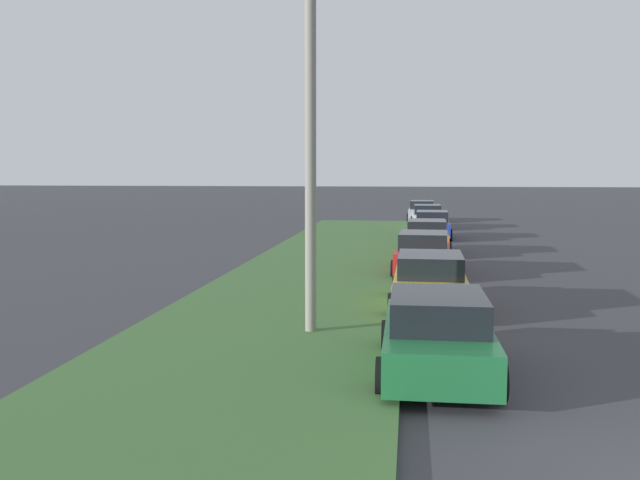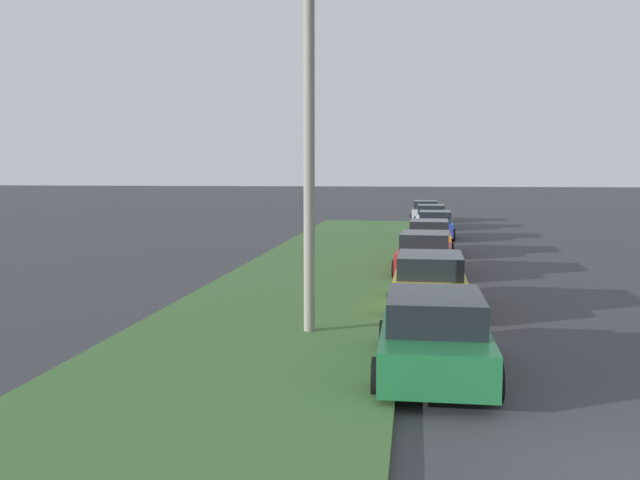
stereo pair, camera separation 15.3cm
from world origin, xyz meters
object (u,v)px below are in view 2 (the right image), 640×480
(parked_car_blue, at_px, (435,225))
(parked_car_silver, at_px, (426,211))
(parked_car_white, at_px, (431,217))
(streetlight, at_px, (325,131))
(parked_car_green, at_px, (434,335))
(parked_car_red, at_px, (425,254))
(parked_car_orange, at_px, (429,237))
(parked_car_yellow, at_px, (430,282))

(parked_car_blue, xyz_separation_m, parked_car_silver, (12.62, 0.30, 0.00))
(parked_car_blue, height_order, parked_car_white, same)
(streetlight, bearing_deg, parked_car_white, -5.61)
(parked_car_white, bearing_deg, parked_car_silver, 1.64)
(parked_car_green, distance_m, parked_car_red, 11.92)
(parked_car_blue, height_order, parked_car_silver, same)
(parked_car_green, height_order, parked_car_orange, same)
(parked_car_red, height_order, streetlight, streetlight)
(parked_car_yellow, relative_size, parked_car_blue, 1.00)
(parked_car_yellow, height_order, parked_car_silver, same)
(parked_car_yellow, distance_m, parked_car_blue, 18.91)
(parked_car_red, xyz_separation_m, parked_car_blue, (12.71, -0.68, 0.00))
(parked_car_red, relative_size, parked_car_blue, 1.01)
(parked_car_yellow, height_order, parked_car_white, same)
(parked_car_silver, relative_size, streetlight, 0.58)
(parked_car_green, height_order, parked_car_blue, same)
(parked_car_green, xyz_separation_m, streetlight, (2.44, 2.25, 3.67))
(parked_car_red, height_order, parked_car_blue, same)
(parked_car_orange, bearing_deg, parked_car_red, 178.85)
(parked_car_red, relative_size, parked_car_silver, 1.01)
(parked_car_red, distance_m, parked_car_silver, 25.34)
(streetlight, bearing_deg, parked_car_red, -13.30)
(parked_car_yellow, xyz_separation_m, parked_car_red, (6.19, 0.05, 0.00))
(parked_car_red, relative_size, streetlight, 0.58)
(parked_car_yellow, distance_m, parked_car_red, 6.19)
(parked_car_orange, xyz_separation_m, streetlight, (-15.40, 2.49, 3.67))
(parked_car_green, relative_size, parked_car_white, 1.00)
(parked_car_red, relative_size, parked_car_orange, 1.01)
(parked_car_green, xyz_separation_m, parked_car_orange, (17.84, -0.24, 0.00))
(parked_car_green, bearing_deg, parked_car_orange, -1.10)
(parked_car_yellow, bearing_deg, parked_car_green, -179.49)
(parked_car_blue, distance_m, streetlight, 22.68)
(parked_car_green, height_order, parked_car_red, same)
(parked_car_green, relative_size, parked_car_orange, 0.99)
(parked_car_orange, bearing_deg, parked_car_silver, 0.87)
(parked_car_red, xyz_separation_m, parked_car_orange, (5.92, -0.25, 0.00))
(parked_car_green, xyz_separation_m, parked_car_yellow, (5.73, -0.04, 0.00))
(parked_car_silver, bearing_deg, parked_car_red, -178.68)
(parked_car_blue, xyz_separation_m, parked_car_white, (6.70, 0.08, 0.00))
(parked_car_silver, xyz_separation_m, streetlight, (-34.81, 2.62, 3.67))
(parked_car_silver, height_order, streetlight, streetlight)
(parked_car_green, height_order, parked_car_yellow, same)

